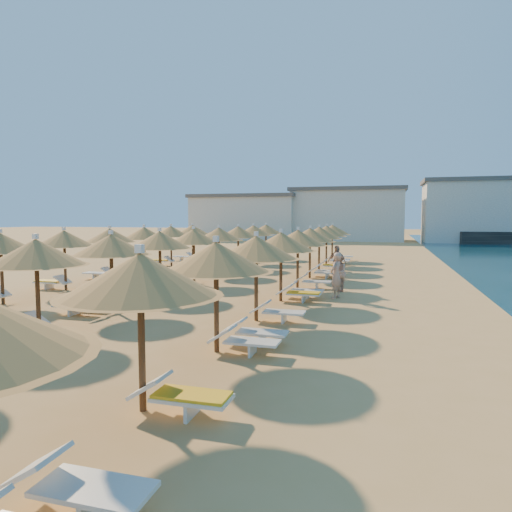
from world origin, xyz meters
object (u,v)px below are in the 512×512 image
(parasol_row_east, at_px, (290,241))
(beachgoer_b, at_px, (339,273))
(parasol_row_west, at_px, (178,239))
(beachgoer_c, at_px, (337,262))
(beachgoer_a, at_px, (336,275))

(parasol_row_east, distance_m, beachgoer_b, 2.69)
(parasol_row_east, xyz_separation_m, parasol_row_west, (-5.17, 0.00, 0.00))
(parasol_row_east, bearing_deg, beachgoer_b, 31.56)
(parasol_row_east, xyz_separation_m, beachgoer_c, (1.41, 5.38, -1.38))
(parasol_row_east, bearing_deg, beachgoer_c, 75.36)
(parasol_row_east, relative_size, beachgoer_b, 20.67)
(parasol_row_west, bearing_deg, beachgoer_a, -4.40)
(parasol_row_west, bearing_deg, parasol_row_east, 0.00)
(beachgoer_c, xyz_separation_m, beachgoer_b, (0.53, -4.19, -0.05))
(parasol_row_west, height_order, beachgoer_b, parasol_row_west)
(beachgoer_c, height_order, beachgoer_b, beachgoer_c)
(beachgoer_c, distance_m, beachgoer_b, 4.23)
(beachgoer_a, bearing_deg, beachgoer_c, -156.91)
(beachgoer_b, bearing_deg, beachgoer_c, -179.87)
(parasol_row_west, distance_m, beachgoer_a, 7.31)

